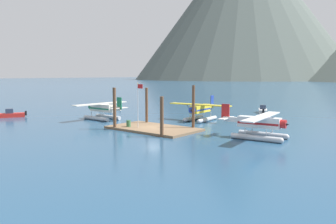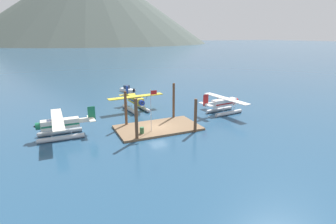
{
  "view_description": "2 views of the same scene",
  "coord_description": "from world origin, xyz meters",
  "px_view_note": "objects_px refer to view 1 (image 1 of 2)",
  "views": [
    {
      "loc": [
        29.42,
        -33.1,
        7.39
      ],
      "look_at": [
        0.13,
        2.96,
        2.13
      ],
      "focal_mm": 35.66,
      "sensor_mm": 36.0,
      "label": 1
    },
    {
      "loc": [
        -13.79,
        -34.29,
        13.29
      ],
      "look_at": [
        1.72,
        0.21,
        2.31
      ],
      "focal_mm": 28.31,
      "sensor_mm": 36.0,
      "label": 2
    }
  ],
  "objects_px": {
    "fuel_drum": "(129,123)",
    "boat_red_open_sw": "(11,114)",
    "seaplane_white_stbd_fwd": "(259,125)",
    "boat_white_open_north": "(263,110)",
    "seaplane_cream_port_fwd": "(102,110)",
    "seaplane_yellow_bow_centre": "(200,111)",
    "boat_grey_open_west": "(109,107)",
    "flagpole": "(138,100)"
  },
  "relations": [
    {
      "from": "seaplane_white_stbd_fwd",
      "to": "seaplane_cream_port_fwd",
      "type": "distance_m",
      "value": 26.99
    },
    {
      "from": "seaplane_yellow_bow_centre",
      "to": "boat_red_open_sw",
      "type": "bearing_deg",
      "value": -148.7
    },
    {
      "from": "seaplane_white_stbd_fwd",
      "to": "boat_white_open_north",
      "type": "relative_size",
      "value": 2.32
    },
    {
      "from": "seaplane_yellow_bow_centre",
      "to": "boat_red_open_sw",
      "type": "relative_size",
      "value": 2.37
    },
    {
      "from": "fuel_drum",
      "to": "boat_grey_open_west",
      "type": "distance_m",
      "value": 26.19
    },
    {
      "from": "boat_white_open_north",
      "to": "flagpole",
      "type": "bearing_deg",
      "value": -99.1
    },
    {
      "from": "fuel_drum",
      "to": "seaplane_yellow_bow_centre",
      "type": "bearing_deg",
      "value": 76.02
    },
    {
      "from": "fuel_drum",
      "to": "boat_red_open_sw",
      "type": "bearing_deg",
      "value": -170.36
    },
    {
      "from": "fuel_drum",
      "to": "boat_red_open_sw",
      "type": "xyz_separation_m",
      "value": [
        -24.78,
        -4.21,
        -0.25
      ]
    },
    {
      "from": "seaplane_cream_port_fwd",
      "to": "boat_grey_open_west",
      "type": "bearing_deg",
      "value": 135.18
    },
    {
      "from": "boat_white_open_north",
      "to": "fuel_drum",
      "type": "bearing_deg",
      "value": -102.02
    },
    {
      "from": "seaplane_white_stbd_fwd",
      "to": "boat_red_open_sw",
      "type": "relative_size",
      "value": 2.37
    },
    {
      "from": "seaplane_yellow_bow_centre",
      "to": "boat_red_open_sw",
      "type": "xyz_separation_m",
      "value": [
        -27.96,
        -17.0,
        -1.09
      ]
    },
    {
      "from": "seaplane_yellow_bow_centre",
      "to": "boat_white_open_north",
      "type": "height_order",
      "value": "seaplane_yellow_bow_centre"
    },
    {
      "from": "flagpole",
      "to": "boat_grey_open_west",
      "type": "relative_size",
      "value": 1.3
    },
    {
      "from": "boat_white_open_north",
      "to": "boat_red_open_sw",
      "type": "bearing_deg",
      "value": -132.47
    },
    {
      "from": "fuel_drum",
      "to": "seaplane_cream_port_fwd",
      "type": "height_order",
      "value": "seaplane_cream_port_fwd"
    },
    {
      "from": "boat_red_open_sw",
      "to": "boat_white_open_north",
      "type": "xyz_separation_m",
      "value": [
        31.12,
        34.0,
        0.0
      ]
    },
    {
      "from": "fuel_drum",
      "to": "boat_white_open_north",
      "type": "height_order",
      "value": "boat_white_open_north"
    },
    {
      "from": "fuel_drum",
      "to": "boat_white_open_north",
      "type": "bearing_deg",
      "value": 77.98
    },
    {
      "from": "boat_grey_open_west",
      "to": "boat_red_open_sw",
      "type": "height_order",
      "value": "same"
    },
    {
      "from": "seaplane_cream_port_fwd",
      "to": "boat_grey_open_west",
      "type": "xyz_separation_m",
      "value": [
        -11.26,
        11.19,
        -1.09
      ]
    },
    {
      "from": "seaplane_cream_port_fwd",
      "to": "boat_white_open_north",
      "type": "relative_size",
      "value": 2.3
    },
    {
      "from": "seaplane_cream_port_fwd",
      "to": "boat_red_open_sw",
      "type": "relative_size",
      "value": 2.35
    },
    {
      "from": "flagpole",
      "to": "boat_red_open_sw",
      "type": "distance_m",
      "value": 27.01
    },
    {
      "from": "fuel_drum",
      "to": "boat_grey_open_west",
      "type": "bearing_deg",
      "value": 144.92
    },
    {
      "from": "seaplane_yellow_bow_centre",
      "to": "boat_grey_open_west",
      "type": "relative_size",
      "value": 2.29
    },
    {
      "from": "seaplane_cream_port_fwd",
      "to": "boat_white_open_north",
      "type": "height_order",
      "value": "seaplane_cream_port_fwd"
    },
    {
      "from": "flagpole",
      "to": "seaplane_white_stbd_fwd",
      "type": "relative_size",
      "value": 0.57
    },
    {
      "from": "boat_red_open_sw",
      "to": "boat_white_open_north",
      "type": "height_order",
      "value": "same"
    },
    {
      "from": "fuel_drum",
      "to": "boat_grey_open_west",
      "type": "relative_size",
      "value": 0.19
    },
    {
      "from": "seaplane_white_stbd_fwd",
      "to": "seaplane_yellow_bow_centre",
      "type": "distance_m",
      "value": 15.98
    },
    {
      "from": "seaplane_white_stbd_fwd",
      "to": "seaplane_cream_port_fwd",
      "type": "relative_size",
      "value": 1.01
    },
    {
      "from": "fuel_drum",
      "to": "seaplane_cream_port_fwd",
      "type": "xyz_separation_m",
      "value": [
        -10.18,
        3.86,
        0.84
      ]
    },
    {
      "from": "boat_grey_open_west",
      "to": "boat_white_open_north",
      "type": "distance_m",
      "value": 31.44
    },
    {
      "from": "boat_red_open_sw",
      "to": "fuel_drum",
      "type": "bearing_deg",
      "value": 9.64
    },
    {
      "from": "seaplane_white_stbd_fwd",
      "to": "boat_white_open_north",
      "type": "xyz_separation_m",
      "value": [
        -10.46,
        25.34,
        -1.09
      ]
    },
    {
      "from": "seaplane_cream_port_fwd",
      "to": "boat_red_open_sw",
      "type": "bearing_deg",
      "value": -151.07
    },
    {
      "from": "seaplane_yellow_bow_centre",
      "to": "seaplane_white_stbd_fwd",
      "type": "bearing_deg",
      "value": -31.49
    },
    {
      "from": "seaplane_yellow_bow_centre",
      "to": "boat_white_open_north",
      "type": "relative_size",
      "value": 2.32
    },
    {
      "from": "boat_red_open_sw",
      "to": "boat_white_open_north",
      "type": "distance_m",
      "value": 46.09
    },
    {
      "from": "boat_grey_open_west",
      "to": "boat_red_open_sw",
      "type": "relative_size",
      "value": 1.04
    }
  ]
}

